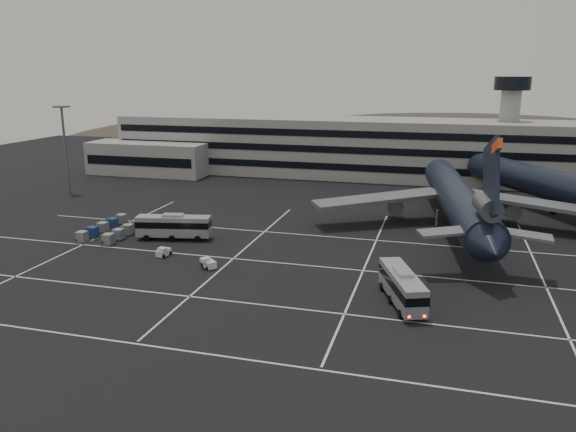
# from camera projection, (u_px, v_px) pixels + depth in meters

# --- Properties ---
(ground) EXTENTS (260.00, 260.00, 0.00)m
(ground) POSITION_uv_depth(u_px,v_px,m) (266.00, 272.00, 72.23)
(ground) COLOR black
(ground) RESTS_ON ground
(lane_markings) EXTENTS (90.00, 55.62, 0.01)m
(lane_markings) POSITION_uv_depth(u_px,v_px,m) (274.00, 271.00, 72.65)
(lane_markings) COLOR silver
(lane_markings) RESTS_ON ground
(terminal) EXTENTS (125.00, 26.00, 24.00)m
(terminal) POSITION_uv_depth(u_px,v_px,m) (343.00, 148.00, 137.62)
(terminal) COLOR gray
(terminal) RESTS_ON ground
(hills) EXTENTS (352.00, 180.00, 44.00)m
(hills) POSITION_uv_depth(u_px,v_px,m) (435.00, 165.00, 229.12)
(hills) COLOR #38332B
(hills) RESTS_ON ground
(lightpole_left) EXTENTS (2.40, 2.40, 18.28)m
(lightpole_left) POSITION_uv_depth(u_px,v_px,m) (64.00, 138.00, 116.22)
(lightpole_left) COLOR slate
(lightpole_left) RESTS_ON ground
(trijet_main) EXTENTS (47.04, 57.65, 18.08)m
(trijet_main) POSITION_uv_depth(u_px,v_px,m) (458.00, 199.00, 89.89)
(trijet_main) COLOR black
(trijet_main) RESTS_ON ground
(trijet_far) EXTENTS (35.72, 52.19, 18.08)m
(trijet_far) POSITION_uv_depth(u_px,v_px,m) (560.00, 186.00, 99.31)
(trijet_far) COLOR black
(trijet_far) RESTS_ON ground
(bus_near) EXTENTS (6.31, 11.28, 3.92)m
(bus_near) POSITION_uv_depth(u_px,v_px,m) (402.00, 285.00, 62.07)
(bus_near) COLOR #989BA0
(bus_near) RESTS_ON ground
(bus_far) EXTENTS (11.62, 4.88, 4.00)m
(bus_far) POSITION_uv_depth(u_px,v_px,m) (174.00, 226.00, 85.97)
(bus_far) COLOR #989BA0
(bus_far) RESTS_ON ground
(tug_a) EXTENTS (1.67, 2.35, 1.38)m
(tug_a) POSITION_uv_depth(u_px,v_px,m) (163.00, 252.00, 78.36)
(tug_a) COLOR silver
(tug_a) RESTS_ON ground
(tug_b) EXTENTS (2.57, 2.52, 1.45)m
(tug_b) POSITION_uv_depth(u_px,v_px,m) (209.00, 263.00, 73.64)
(tug_b) COLOR silver
(tug_b) RESTS_ON ground
(uld_cluster) EXTENTS (6.34, 12.99, 1.69)m
(uld_cluster) POSITION_uv_depth(u_px,v_px,m) (115.00, 229.00, 89.24)
(uld_cluster) COLOR #2D2D30
(uld_cluster) RESTS_ON ground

